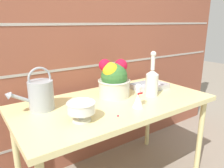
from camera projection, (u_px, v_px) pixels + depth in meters
The scene contains 9 objects.
brick_wall at pixel (82, 46), 1.88m from camera, with size 3.60×0.08×2.20m.
patio_table at pixel (115, 109), 1.62m from camera, with size 1.43×0.73×0.74m.
watering_can at pixel (40, 94), 1.41m from camera, with size 0.30×0.16×0.29m.
crystal_pedestal_bowl at pixel (81, 108), 1.26m from camera, with size 0.17×0.17×0.12m.
flower_planter at pixel (114, 79), 1.67m from camera, with size 0.25×0.25×0.29m.
glass_decanter at pixel (152, 81), 1.68m from camera, with size 0.10×0.10×0.35m.
figurine_vase at pixel (138, 98), 1.46m from camera, with size 0.07×0.07×0.16m.
wire_tray at pixel (149, 87), 1.90m from camera, with size 0.29×0.22×0.04m.
fallen_petal at pixel (118, 116), 1.33m from camera, with size 0.01×0.01×0.01m.
Camera 1 is at (-0.88, -1.22, 1.30)m, focal length 35.00 mm.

